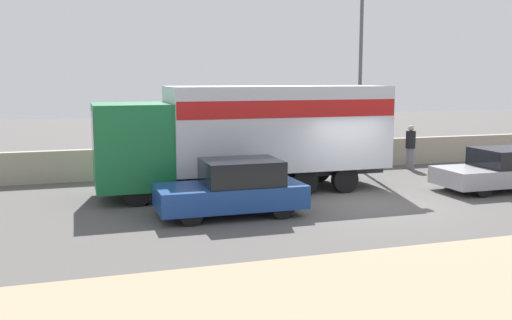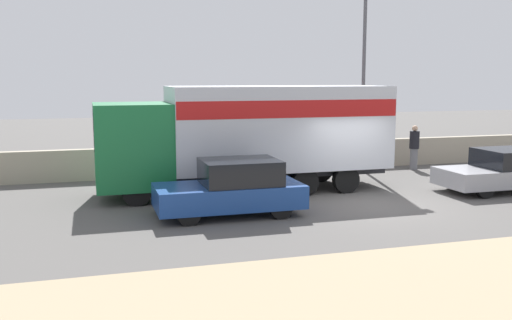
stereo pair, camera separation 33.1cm
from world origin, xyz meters
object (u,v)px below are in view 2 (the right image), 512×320
(car_sedan_second, at_px, (508,170))
(pedestrian, at_px, (414,147))
(box_truck, at_px, (253,130))
(street_lamp, at_px, (364,56))
(car_hatchback, at_px, (232,188))

(car_sedan_second, distance_m, pedestrian, 4.78)
(box_truck, distance_m, pedestrian, 8.00)
(street_lamp, relative_size, car_hatchback, 2.01)
(pedestrian, bearing_deg, box_truck, -161.57)
(car_hatchback, height_order, car_sedan_second, car_hatchback)
(street_lamp, relative_size, pedestrian, 4.43)
(street_lamp, xyz_separation_m, pedestrian, (2.07, -0.53, -3.60))
(car_sedan_second, bearing_deg, street_lamp, -63.53)
(box_truck, relative_size, pedestrian, 5.24)
(car_hatchback, distance_m, pedestrian, 10.46)
(car_hatchback, relative_size, car_sedan_second, 0.90)
(car_sedan_second, bearing_deg, pedestrian, -83.40)
(street_lamp, relative_size, car_sedan_second, 1.81)
(street_lamp, xyz_separation_m, car_hatchback, (-6.86, -5.96, -3.79))
(street_lamp, bearing_deg, car_hatchback, -139.00)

